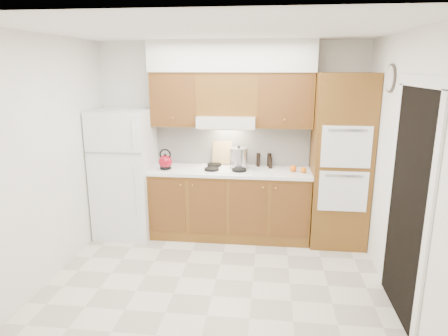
# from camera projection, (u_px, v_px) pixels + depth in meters

# --- Properties ---
(floor) EXTENTS (3.60, 3.60, 0.00)m
(floor) POSITION_uv_depth(u_px,v_px,m) (216.00, 279.00, 4.39)
(floor) COLOR beige
(floor) RESTS_ON ground
(ceiling) EXTENTS (3.60, 3.60, 0.00)m
(ceiling) POSITION_uv_depth(u_px,v_px,m) (215.00, 30.00, 3.75)
(ceiling) COLOR white
(ceiling) RESTS_ON wall_back
(wall_back) EXTENTS (3.60, 0.02, 2.60)m
(wall_back) POSITION_uv_depth(u_px,v_px,m) (231.00, 139.00, 5.51)
(wall_back) COLOR white
(wall_back) RESTS_ON floor
(wall_left) EXTENTS (0.02, 3.00, 2.60)m
(wall_left) POSITION_uv_depth(u_px,v_px,m) (49.00, 160.00, 4.27)
(wall_left) COLOR white
(wall_left) RESTS_ON floor
(wall_right) EXTENTS (0.02, 3.00, 2.60)m
(wall_right) POSITION_uv_depth(u_px,v_px,m) (400.00, 170.00, 3.86)
(wall_right) COLOR white
(wall_right) RESTS_ON floor
(fridge) EXTENTS (0.75, 0.72, 1.72)m
(fridge) POSITION_uv_depth(u_px,v_px,m) (125.00, 173.00, 5.43)
(fridge) COLOR white
(fridge) RESTS_ON floor
(base_cabinets) EXTENTS (2.11, 0.60, 0.90)m
(base_cabinets) POSITION_uv_depth(u_px,v_px,m) (230.00, 204.00, 5.43)
(base_cabinets) COLOR brown
(base_cabinets) RESTS_ON floor
(countertop) EXTENTS (2.13, 0.62, 0.04)m
(countertop) POSITION_uv_depth(u_px,v_px,m) (230.00, 171.00, 5.30)
(countertop) COLOR white
(countertop) RESTS_ON base_cabinets
(backsplash) EXTENTS (2.11, 0.03, 0.56)m
(backsplash) POSITION_uv_depth(u_px,v_px,m) (232.00, 145.00, 5.51)
(backsplash) COLOR white
(backsplash) RESTS_ON countertop
(oven_cabinet) EXTENTS (0.70, 0.65, 2.20)m
(oven_cabinet) POSITION_uv_depth(u_px,v_px,m) (340.00, 161.00, 5.08)
(oven_cabinet) COLOR brown
(oven_cabinet) RESTS_ON floor
(upper_cab_left) EXTENTS (0.63, 0.33, 0.70)m
(upper_cab_left) POSITION_uv_depth(u_px,v_px,m) (176.00, 99.00, 5.30)
(upper_cab_left) COLOR brown
(upper_cab_left) RESTS_ON wall_back
(upper_cab_right) EXTENTS (0.73, 0.33, 0.70)m
(upper_cab_right) POSITION_uv_depth(u_px,v_px,m) (285.00, 100.00, 5.14)
(upper_cab_right) COLOR brown
(upper_cab_right) RESTS_ON wall_back
(range_hood) EXTENTS (0.75, 0.45, 0.15)m
(range_hood) POSITION_uv_depth(u_px,v_px,m) (227.00, 121.00, 5.23)
(range_hood) COLOR silver
(range_hood) RESTS_ON wall_back
(upper_cab_over_hood) EXTENTS (0.75, 0.33, 0.55)m
(upper_cab_over_hood) POSITION_uv_depth(u_px,v_px,m) (228.00, 94.00, 5.20)
(upper_cab_over_hood) COLOR brown
(upper_cab_over_hood) RESTS_ON range_hood
(soffit) EXTENTS (2.13, 0.36, 0.40)m
(soffit) POSITION_uv_depth(u_px,v_px,m) (231.00, 56.00, 5.06)
(soffit) COLOR silver
(soffit) RESTS_ON wall_back
(cooktop) EXTENTS (0.74, 0.50, 0.01)m
(cooktop) POSITION_uv_depth(u_px,v_px,m) (226.00, 169.00, 5.32)
(cooktop) COLOR white
(cooktop) RESTS_ON countertop
(doorway) EXTENTS (0.02, 0.90, 2.10)m
(doorway) POSITION_uv_depth(u_px,v_px,m) (407.00, 206.00, 3.59)
(doorway) COLOR black
(doorway) RESTS_ON floor
(wall_clock) EXTENTS (0.02, 0.30, 0.30)m
(wall_clock) POSITION_uv_depth(u_px,v_px,m) (391.00, 78.00, 4.19)
(wall_clock) COLOR #3F3833
(wall_clock) RESTS_ON wall_right
(kettle) EXTENTS (0.23, 0.23, 0.18)m
(kettle) POSITION_uv_depth(u_px,v_px,m) (165.00, 162.00, 5.29)
(kettle) COLOR maroon
(kettle) RESTS_ON countertop
(cutting_board) EXTENTS (0.27, 0.09, 0.36)m
(cutting_board) POSITION_uv_depth(u_px,v_px,m) (222.00, 151.00, 5.51)
(cutting_board) COLOR tan
(cutting_board) RESTS_ON countertop
(stock_pot) EXTENTS (0.29, 0.29, 0.25)m
(stock_pot) POSITION_uv_depth(u_px,v_px,m) (239.00, 158.00, 5.31)
(stock_pot) COLOR silver
(stock_pot) RESTS_ON cooktop
(condiment_a) EXTENTS (0.05, 0.05, 0.19)m
(condiment_a) POSITION_uv_depth(u_px,v_px,m) (258.00, 160.00, 5.46)
(condiment_a) COLOR black
(condiment_a) RESTS_ON countertop
(condiment_b) EXTENTS (0.06, 0.06, 0.18)m
(condiment_b) POSITION_uv_depth(u_px,v_px,m) (269.00, 160.00, 5.47)
(condiment_b) COLOR black
(condiment_b) RESTS_ON countertop
(condiment_c) EXTENTS (0.07, 0.07, 0.15)m
(condiment_c) POSITION_uv_depth(u_px,v_px,m) (270.00, 163.00, 5.35)
(condiment_c) COLOR black
(condiment_c) RESTS_ON countertop
(orange_near) EXTENTS (0.08, 0.08, 0.08)m
(orange_near) POSITION_uv_depth(u_px,v_px,m) (303.00, 170.00, 5.12)
(orange_near) COLOR orange
(orange_near) RESTS_ON countertop
(orange_far) EXTENTS (0.11, 0.11, 0.09)m
(orange_far) POSITION_uv_depth(u_px,v_px,m) (293.00, 169.00, 5.18)
(orange_far) COLOR orange
(orange_far) RESTS_ON countertop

